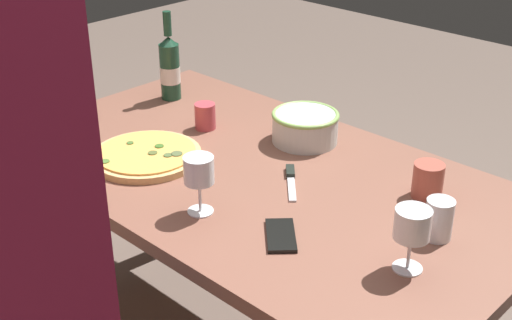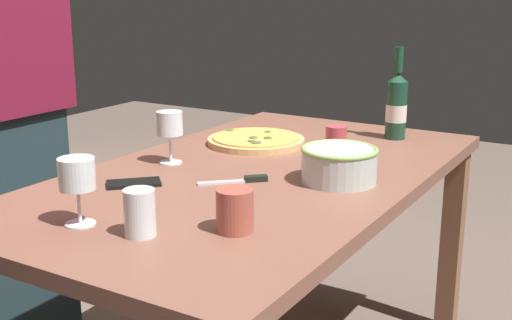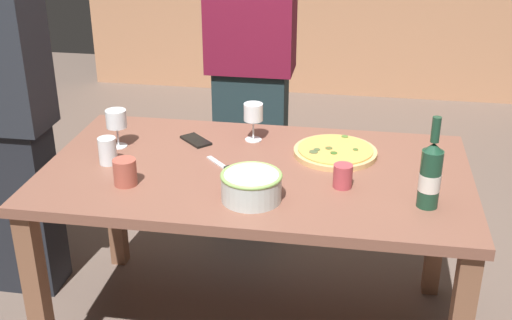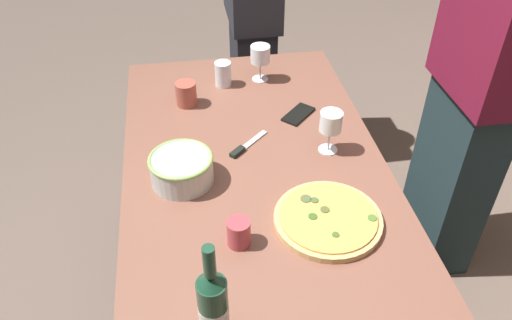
% 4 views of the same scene
% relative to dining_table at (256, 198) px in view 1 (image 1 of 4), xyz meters
% --- Properties ---
extents(dining_table, '(1.60, 0.90, 0.75)m').
position_rel_dining_table_xyz_m(dining_table, '(0.00, 0.00, 0.00)').
color(dining_table, brown).
rests_on(dining_table, ground).
extents(pizza, '(0.33, 0.33, 0.03)m').
position_rel_dining_table_xyz_m(pizza, '(0.29, 0.17, 0.11)').
color(pizza, tan).
rests_on(pizza, dining_table).
extents(serving_bowl, '(0.21, 0.21, 0.10)m').
position_rel_dining_table_xyz_m(serving_bowl, '(0.03, -0.25, 0.15)').
color(serving_bowl, silver).
rests_on(serving_bowl, dining_table).
extents(wine_bottle, '(0.07, 0.07, 0.32)m').
position_rel_dining_table_xyz_m(wine_bottle, '(0.62, -0.20, 0.21)').
color(wine_bottle, '#1A412C').
rests_on(wine_bottle, dining_table).
extents(wine_glass_near_pizza, '(0.08, 0.08, 0.16)m').
position_rel_dining_table_xyz_m(wine_glass_near_pizza, '(-0.06, 0.27, 0.21)').
color(wine_glass_near_pizza, white).
rests_on(wine_glass_near_pizza, dining_table).
extents(wine_glass_by_bottle, '(0.08, 0.08, 0.16)m').
position_rel_dining_table_xyz_m(wine_glass_by_bottle, '(-0.58, 0.11, 0.20)').
color(wine_glass_by_bottle, white).
rests_on(wine_glass_by_bottle, dining_table).
extents(cup_amber, '(0.07, 0.07, 0.10)m').
position_rel_dining_table_xyz_m(cup_amber, '(-0.56, -0.05, 0.15)').
color(cup_amber, white).
rests_on(cup_amber, dining_table).
extents(cup_ceramic, '(0.07, 0.07, 0.09)m').
position_rel_dining_table_xyz_m(cup_ceramic, '(0.33, -0.10, 0.14)').
color(cup_ceramic, '#B6424A').
rests_on(cup_ceramic, dining_table).
extents(cup_spare, '(0.08, 0.08, 0.10)m').
position_rel_dining_table_xyz_m(cup_spare, '(-0.44, -0.21, 0.14)').
color(cup_spare, '#AC5242').
rests_on(cup_spare, dining_table).
extents(cell_phone, '(0.15, 0.15, 0.01)m').
position_rel_dining_table_xyz_m(cell_phone, '(-0.29, 0.21, 0.10)').
color(cell_phone, black).
rests_on(cell_phone, dining_table).
extents(pizza_knife, '(0.15, 0.16, 0.02)m').
position_rel_dining_table_xyz_m(pizza_knife, '(-0.11, -0.02, 0.10)').
color(pizza_knife, silver).
rests_on(pizza_knife, dining_table).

